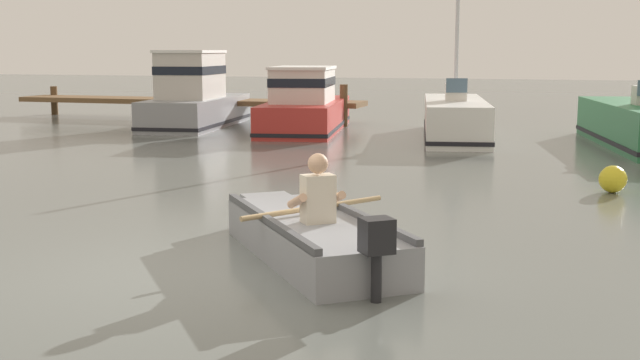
# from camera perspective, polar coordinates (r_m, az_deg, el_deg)

# --- Properties ---
(ground_plane) EXTENTS (120.00, 120.00, 0.00)m
(ground_plane) POSITION_cam_1_polar(r_m,az_deg,el_deg) (8.56, -9.11, -6.37)
(ground_plane) COLOR slate
(wooden_dock) EXTENTS (11.95, 1.64, 1.26)m
(wooden_dock) POSITION_cam_1_polar(r_m,az_deg,el_deg) (27.21, -9.31, 5.49)
(wooden_dock) COLOR brown
(wooden_dock) RESTS_ON ground
(rowboat_with_person) EXTENTS (2.81, 3.27, 1.19)m
(rowboat_with_person) POSITION_cam_1_polar(r_m,az_deg,el_deg) (8.95, -0.64, -3.91)
(rowboat_with_person) COLOR gray
(rowboat_with_person) RESTS_ON ground
(moored_boat_grey) EXTENTS (2.55, 5.65, 2.28)m
(moored_boat_grey) POSITION_cam_1_polar(r_m,az_deg,el_deg) (24.63, -8.81, 5.65)
(moored_boat_grey) COLOR gray
(moored_boat_grey) RESTS_ON ground
(moored_boat_red) EXTENTS (2.99, 6.30, 1.84)m
(moored_boat_red) POSITION_cam_1_polar(r_m,az_deg,el_deg) (23.14, -1.06, 5.16)
(moored_boat_red) COLOR #B72D28
(moored_boat_red) RESTS_ON ground
(moored_boat_white) EXTENTS (2.59, 6.25, 4.35)m
(moored_boat_white) POSITION_cam_1_polar(r_m,az_deg,el_deg) (21.56, 9.45, 4.23)
(moored_boat_white) COLOR white
(moored_boat_white) RESTS_ON ground
(moored_boat_green) EXTENTS (2.83, 6.44, 1.61)m
(moored_boat_green) POSITION_cam_1_polar(r_m,az_deg,el_deg) (20.79, 21.56, 3.55)
(moored_boat_green) COLOR #287042
(moored_boat_green) RESTS_ON ground
(mooring_buoy) EXTENTS (0.44, 0.44, 0.44)m
(mooring_buoy) POSITION_cam_1_polar(r_m,az_deg,el_deg) (13.86, 19.91, 0.06)
(mooring_buoy) COLOR yellow
(mooring_buoy) RESTS_ON ground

